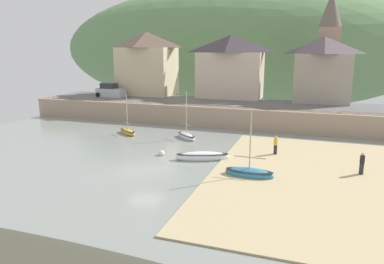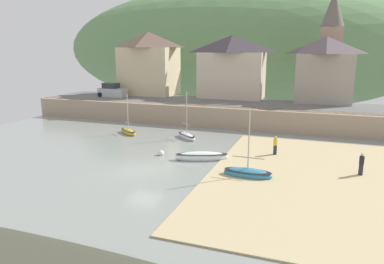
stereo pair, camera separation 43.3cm
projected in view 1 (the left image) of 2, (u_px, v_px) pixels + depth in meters
name	position (u px, v px, depth m)	size (l,w,h in m)	color
ground	(85.00, 228.00, 17.65)	(48.00, 41.00, 0.61)	gray
quay_seawall	(209.00, 114.00, 42.76)	(48.00, 9.40, 2.40)	tan
hillside_backdrop	(235.00, 49.00, 77.36)	(80.00, 44.00, 26.37)	#608855
waterfront_building_left	(147.00, 63.00, 52.33)	(8.12, 6.11, 9.15)	beige
waterfront_building_centre	(230.00, 66.00, 48.42)	(9.03, 4.77, 8.50)	beige
waterfront_building_right	(323.00, 69.00, 44.68)	(7.03, 5.90, 8.16)	#A29785
church_with_spire	(328.00, 44.00, 47.49)	(3.00, 3.00, 14.15)	tan
fishing_boat_green	(186.00, 136.00, 36.30)	(2.97, 2.79, 5.03)	white
sailboat_white_hull	(202.00, 157.00, 29.21)	(4.56, 2.56, 0.91)	white
sailboat_tall_mast	(249.00, 173.00, 25.24)	(3.54, 1.37, 5.00)	teal
rowboat_small_beached	(128.00, 132.00, 38.26)	(3.02, 2.56, 4.48)	gold
parked_car_near_slipway	(110.00, 91.00, 50.21)	(4.20, 1.97, 1.95)	#B2B6BD
person_on_slipway	(362.00, 162.00, 25.39)	(0.34, 0.34, 1.62)	#282833
person_near_water	(276.00, 144.00, 30.35)	(0.34, 0.34, 1.62)	#282833
mooring_buoy	(162.00, 153.00, 30.52)	(0.55, 0.55, 0.55)	silver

